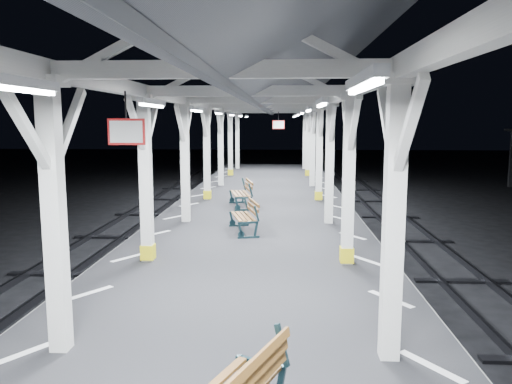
{
  "coord_description": "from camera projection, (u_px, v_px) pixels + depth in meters",
  "views": [
    {
      "loc": [
        0.72,
        -7.71,
        3.8
      ],
      "look_at": [
        0.11,
        3.57,
        2.2
      ],
      "focal_mm": 35.0,
      "sensor_mm": 36.0,
      "label": 1
    }
  ],
  "objects": [
    {
      "name": "platform",
      "position": [
        237.0,
        326.0,
        8.12
      ],
      "size": [
        6.0,
        50.0,
        1.0
      ],
      "primitive_type": "cube",
      "color": "black",
      "rests_on": "ground"
    },
    {
      "name": "hazard_stripes_right",
      "position": [
        391.0,
        299.0,
        7.92
      ],
      "size": [
        1.0,
        48.0,
        0.01
      ],
      "primitive_type": "cube",
      "color": "silver",
      "rests_on": "platform"
    },
    {
      "name": "bench_far",
      "position": [
        243.0,
        193.0,
        16.44
      ],
      "size": [
        0.94,
        1.73,
        0.89
      ],
      "rotation": [
        0.0,
        0.0,
        0.21
      ],
      "color": "#132930",
      "rests_on": "platform"
    },
    {
      "name": "hazard_stripes_left",
      "position": [
        89.0,
        293.0,
        8.18
      ],
      "size": [
        1.0,
        48.0,
        0.01
      ],
      "primitive_type": "cube",
      "color": "silver",
      "rests_on": "platform"
    },
    {
      "name": "bench_mid",
      "position": [
        247.0,
        215.0,
        12.7
      ],
      "size": [
        0.9,
        1.58,
        0.81
      ],
      "rotation": [
        0.0,
        0.0,
        0.25
      ],
      "color": "#132930",
      "rests_on": "platform"
    },
    {
      "name": "canopy",
      "position": [
        236.0,
        71.0,
        7.53
      ],
      "size": [
        5.4,
        49.0,
        4.65
      ],
      "color": "silver",
      "rests_on": "platform"
    },
    {
      "name": "ground",
      "position": [
        238.0,
        355.0,
        8.19
      ],
      "size": [
        120.0,
        120.0,
        0.0
      ],
      "primitive_type": "plane",
      "color": "black",
      "rests_on": "ground"
    }
  ]
}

